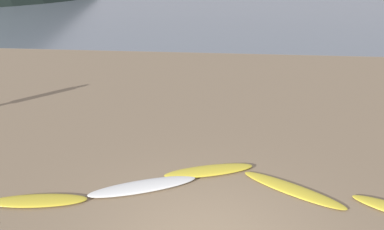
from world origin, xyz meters
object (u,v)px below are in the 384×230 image
at_px(surfboard_4, 209,171).
at_px(surfboard_5, 292,189).
at_px(surfboard_2, 39,201).
at_px(surfboard_3, 143,186).

distance_m(surfboard_4, surfboard_5, 1.87).
height_order(surfboard_4, surfboard_5, surfboard_4).
distance_m(surfboard_2, surfboard_5, 5.16).
xyz_separation_m(surfboard_3, surfboard_5, (3.12, 0.22, -0.02)).
relative_size(surfboard_3, surfboard_4, 1.12).
xyz_separation_m(surfboard_3, surfboard_4, (1.34, 0.80, -0.00)).
bearing_deg(surfboard_4, surfboard_3, -168.16).
relative_size(surfboard_2, surfboard_4, 0.93).
bearing_deg(surfboard_5, surfboard_2, -136.72).
bearing_deg(surfboard_4, surfboard_5, -37.17).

